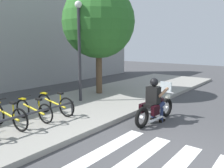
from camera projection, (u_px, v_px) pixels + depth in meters
ground_plane at (179, 163)px, 4.81m from camera, size 48.00×48.00×0.00m
sidewalk at (43, 117)px, 7.64m from camera, size 24.00×4.40×0.15m
crosswalk_stripe_3 at (135, 160)px, 4.94m from camera, size 2.80×0.40×0.01m
crosswalk_stripe_4 at (106, 149)px, 5.42m from camera, size 2.80×0.40×0.01m
motorcycle at (156, 108)px, 7.28m from camera, size 2.11×0.67×1.23m
rider at (155, 97)px, 7.17m from camera, size 0.65×0.57×1.44m
bicycle_2 at (8, 116)px, 6.33m from camera, size 0.48×1.66×0.79m
bicycle_3 at (34, 110)px, 6.95m from camera, size 0.48×1.61×0.73m
bicycle_4 at (55, 104)px, 7.57m from camera, size 0.48×1.65×0.78m
bike_rack at (19, 118)px, 5.98m from camera, size 3.81×0.07×0.49m
street_lamp at (79, 43)px, 9.11m from camera, size 0.28×0.28×4.13m
tree_near_rack at (99, 22)px, 10.46m from camera, size 3.33×3.33×5.14m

